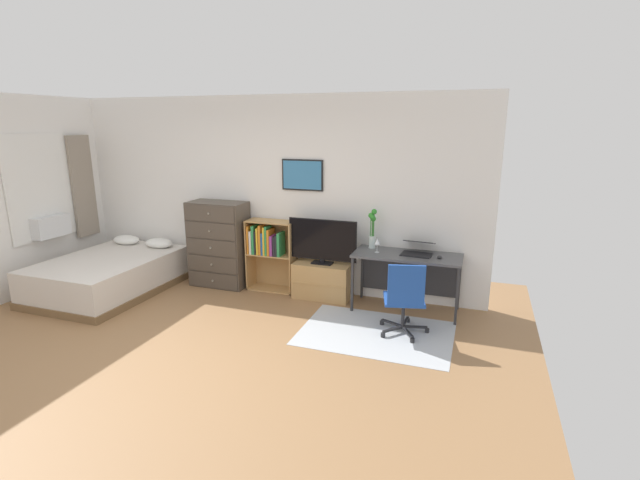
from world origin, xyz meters
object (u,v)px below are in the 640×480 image
at_px(television, 322,242).
at_px(wine_glass, 377,242).
at_px(desk, 408,263).
at_px(bed, 110,274).
at_px(laptop, 418,249).
at_px(dresser, 219,244).
at_px(computer_mouse, 440,257).
at_px(office_chair, 405,297).
at_px(tv_stand, 323,280).
at_px(bookshelf, 269,248).
at_px(bamboo_vase, 372,229).

xyz_separation_m(television, wine_glass, (0.76, -0.09, 0.08)).
bearing_deg(wine_glass, desk, 15.89).
height_order(bed, wine_glass, wine_glass).
bearing_deg(television, laptop, 1.29).
relative_size(dresser, wine_glass, 6.87).
height_order(dresser, wine_glass, dresser).
relative_size(computer_mouse, wine_glass, 0.58).
relative_size(bed, laptop, 4.58).
relative_size(bed, desk, 1.47).
bearing_deg(office_chair, tv_stand, 132.71).
distance_m(tv_stand, office_chair, 1.50).
relative_size(bookshelf, office_chair, 1.17).
relative_size(laptop, bamboo_vase, 0.82).
xyz_separation_m(desk, bamboo_vase, (-0.49, 0.08, 0.40)).
relative_size(television, computer_mouse, 9.06).
xyz_separation_m(tv_stand, computer_mouse, (1.53, -0.12, 0.51)).
bearing_deg(computer_mouse, wine_glass, 179.23).
bearing_deg(bamboo_vase, tv_stand, -173.71).
bearing_deg(tv_stand, office_chair, -33.31).
distance_m(bed, bamboo_vase, 3.74).
height_order(television, wine_glass, television).
distance_m(tv_stand, television, 0.55).
bearing_deg(dresser, laptop, 0.42).
bearing_deg(office_chair, laptop, 74.97).
xyz_separation_m(dresser, wine_glass, (2.35, -0.10, 0.26)).
bearing_deg(bookshelf, dresser, -175.65).
bearing_deg(office_chair, bed, 165.53).
distance_m(desk, laptop, 0.23).
bearing_deg(desk, tv_stand, 179.78).
bearing_deg(laptop, office_chair, -86.92).
xyz_separation_m(bookshelf, tv_stand, (0.82, -0.04, -0.37)).
bearing_deg(television, bamboo_vase, 8.22).
height_order(television, computer_mouse, television).
height_order(dresser, laptop, dresser).
height_order(tv_stand, laptop, laptop).
height_order(desk, wine_glass, wine_glass).
distance_m(computer_mouse, wine_glass, 0.78).
bearing_deg(bookshelf, office_chair, -22.59).
bearing_deg(bed, desk, 10.97).
distance_m(television, office_chair, 1.51).
relative_size(bed, bookshelf, 1.94).
bearing_deg(bamboo_vase, laptop, -6.32).
relative_size(dresser, desk, 0.93).
xyz_separation_m(computer_mouse, bamboo_vase, (-0.88, 0.19, 0.24)).
relative_size(dresser, television, 1.31).
distance_m(desk, computer_mouse, 0.44).
relative_size(desk, office_chair, 1.54).
xyz_separation_m(bookshelf, wine_glass, (1.58, -0.16, 0.26)).
distance_m(tv_stand, desk, 1.19).
xyz_separation_m(desk, wine_glass, (-0.38, -0.11, 0.27)).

